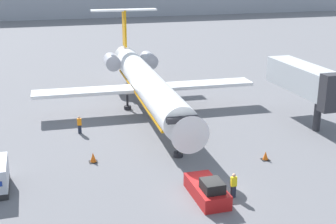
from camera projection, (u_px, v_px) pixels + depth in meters
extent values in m
plane|color=slate|center=(209.00, 198.00, 32.15)|extent=(600.00, 600.00, 0.00)
cylinder|color=white|center=(148.00, 85.00, 49.34)|extent=(4.15, 26.60, 3.02)
cone|color=white|center=(186.00, 130.00, 35.97)|extent=(3.12, 2.54, 3.02)
cube|color=black|center=(183.00, 119.00, 36.70)|extent=(2.60, 0.81, 0.44)
cone|color=white|center=(126.00, 58.00, 63.13)|extent=(2.86, 3.44, 2.72)
cube|color=orange|center=(148.00, 94.00, 49.64)|extent=(3.73, 23.94, 0.20)
cube|color=white|center=(205.00, 84.00, 52.32)|extent=(10.62, 3.08, 0.36)
cube|color=white|center=(83.00, 92.00, 49.22)|extent=(10.62, 3.08, 0.36)
cylinder|color=#ADADB7|center=(149.00, 60.00, 60.06)|extent=(2.02, 3.08, 1.89)
cylinder|color=#ADADB7|center=(112.00, 62.00, 58.97)|extent=(2.02, 3.08, 1.89)
cube|color=orange|center=(124.00, 28.00, 62.55)|extent=(0.33, 2.21, 4.82)
cube|color=white|center=(124.00, 10.00, 61.82)|extent=(8.75, 2.17, 0.20)
cylinder|color=black|center=(178.00, 147.00, 38.72)|extent=(0.24, 0.24, 1.64)
cylinder|color=black|center=(178.00, 154.00, 38.91)|extent=(0.80, 0.80, 0.40)
cylinder|color=black|center=(127.00, 102.00, 51.37)|extent=(0.24, 0.24, 1.64)
cylinder|color=black|center=(128.00, 107.00, 51.56)|extent=(0.80, 0.80, 0.40)
cylinder|color=black|center=(162.00, 100.00, 52.28)|extent=(0.24, 0.24, 1.64)
cylinder|color=black|center=(162.00, 105.00, 52.46)|extent=(0.80, 0.80, 0.40)
cube|color=#B21919|center=(207.00, 191.00, 32.01)|extent=(1.90, 4.42, 1.00)
cube|color=black|center=(212.00, 186.00, 30.87)|extent=(1.33, 1.59, 0.70)
cube|color=black|center=(196.00, 180.00, 34.00)|extent=(1.71, 0.30, 0.60)
cube|color=#232838|center=(233.00, 192.00, 32.07)|extent=(0.32, 0.20, 0.86)
cube|color=yellow|center=(234.00, 181.00, 31.84)|extent=(0.40, 0.24, 0.68)
sphere|color=tan|center=(234.00, 175.00, 31.69)|extent=(0.25, 0.25, 0.25)
cube|color=#232838|center=(80.00, 129.00, 44.18)|extent=(0.32, 0.20, 0.82)
cube|color=orange|center=(79.00, 122.00, 43.96)|extent=(0.40, 0.24, 0.65)
sphere|color=tan|center=(79.00, 117.00, 43.83)|extent=(0.24, 0.24, 0.24)
cube|color=black|center=(93.00, 162.00, 37.89)|extent=(0.69, 0.69, 0.04)
cone|color=orange|center=(93.00, 157.00, 37.76)|extent=(0.49, 0.49, 0.79)
cube|color=black|center=(265.00, 160.00, 38.34)|extent=(0.64, 0.64, 0.04)
cone|color=orange|center=(266.00, 155.00, 38.22)|extent=(0.46, 0.46, 0.70)
cylinder|color=#2D2D33|center=(317.00, 115.00, 44.59)|extent=(0.70, 0.70, 3.20)
cube|color=#B2B7BC|center=(303.00, 78.00, 46.50)|extent=(2.60, 10.18, 2.60)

